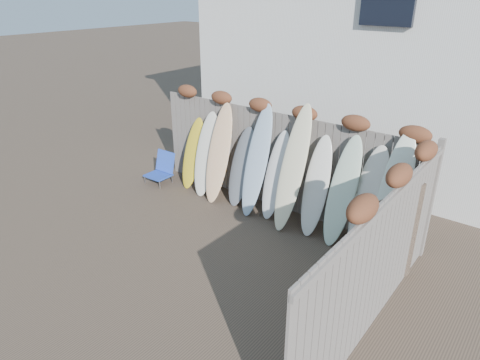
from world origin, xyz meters
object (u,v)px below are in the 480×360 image
Objects in this scene: beach_chair at (162,168)px; surfboard_0 at (193,153)px; lattice_panel at (394,242)px; wooden_crate at (368,273)px.

beach_chair is 0.93m from surfboard_0.
lattice_panel is 4.97m from surfboard_0.
wooden_crate is 4.82m from surfboard_0.
beach_chair is 5.47m from wooden_crate.
surfboard_0 is at bearing 166.58° from wooden_crate.
beach_chair is at bearing -153.89° from surfboard_0.
beach_chair is at bearing -168.56° from lattice_panel.
beach_chair is 0.43× the size of surfboard_0.
lattice_panel is (5.64, -0.56, 0.47)m from beach_chair.
beach_chair is 0.44× the size of lattice_panel.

